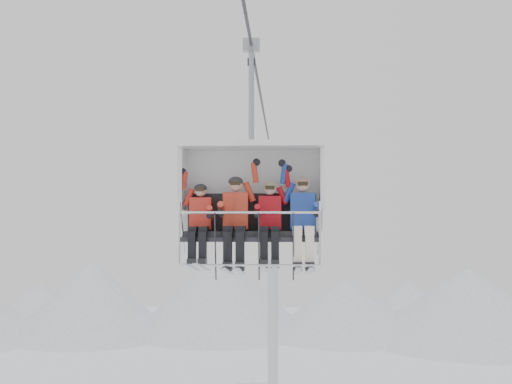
{
  "coord_description": "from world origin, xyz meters",
  "views": [
    {
      "loc": [
        0.55,
        -13.24,
        10.25
      ],
      "look_at": [
        0.0,
        0.0,
        10.76
      ],
      "focal_mm": 45.0,
      "sensor_mm": 36.0,
      "label": 1
    }
  ],
  "objects_px": {
    "lift_tower_right": "(273,299)",
    "chairlift_carrier": "(252,191)",
    "skier_far_right": "(303,218)",
    "skier_center_left": "(235,217)",
    "skier_center_right": "(270,220)",
    "skier_far_left": "(200,221)"
  },
  "relations": [
    {
      "from": "lift_tower_right",
      "to": "chairlift_carrier",
      "type": "xyz_separation_m",
      "value": [
        0.0,
        -23.85,
        4.93
      ]
    },
    {
      "from": "chairlift_carrier",
      "to": "skier_far_right",
      "type": "distance_m",
      "value": 1.06
    },
    {
      "from": "lift_tower_right",
      "to": "skier_center_left",
      "type": "bearing_deg",
      "value": -90.64
    },
    {
      "from": "lift_tower_right",
      "to": "skier_center_right",
      "type": "xyz_separation_m",
      "value": [
        0.33,
        -24.16,
        4.42
      ]
    },
    {
      "from": "lift_tower_right",
      "to": "skier_far_right",
      "type": "height_order",
      "value": "lift_tower_right"
    },
    {
      "from": "lift_tower_right",
      "to": "skier_far_right",
      "type": "distance_m",
      "value": 24.58
    },
    {
      "from": "chairlift_carrier",
      "to": "skier_far_left",
      "type": "relative_size",
      "value": 2.36
    },
    {
      "from": "skier_far_left",
      "to": "skier_far_right",
      "type": "height_order",
      "value": "skier_far_right"
    },
    {
      "from": "lift_tower_right",
      "to": "skier_far_right",
      "type": "relative_size",
      "value": 7.95
    },
    {
      "from": "skier_center_right",
      "to": "skier_far_right",
      "type": "bearing_deg",
      "value": 0.96
    },
    {
      "from": "chairlift_carrier",
      "to": "lift_tower_right",
      "type": "bearing_deg",
      "value": 90.0
    },
    {
      "from": "skier_far_left",
      "to": "skier_center_left",
      "type": "xyz_separation_m",
      "value": [
        0.62,
        0.02,
        0.06
      ]
    },
    {
      "from": "skier_far_left",
      "to": "skier_center_left",
      "type": "relative_size",
      "value": 0.98
    },
    {
      "from": "chairlift_carrier",
      "to": "skier_center_right",
      "type": "bearing_deg",
      "value": -43.53
    },
    {
      "from": "skier_far_right",
      "to": "skier_center_left",
      "type": "bearing_deg",
      "value": 179.92
    },
    {
      "from": "skier_center_right",
      "to": "lift_tower_right",
      "type": "bearing_deg",
      "value": 90.79
    },
    {
      "from": "chairlift_carrier",
      "to": "skier_far_right",
      "type": "height_order",
      "value": "chairlift_carrier"
    },
    {
      "from": "lift_tower_right",
      "to": "skier_far_left",
      "type": "distance_m",
      "value": 24.58
    },
    {
      "from": "skier_center_left",
      "to": "skier_far_right",
      "type": "relative_size",
      "value": 1.01
    },
    {
      "from": "chairlift_carrier",
      "to": "skier_far_left",
      "type": "height_order",
      "value": "chairlift_carrier"
    },
    {
      "from": "lift_tower_right",
      "to": "chairlift_carrier",
      "type": "height_order",
      "value": "lift_tower_right"
    },
    {
      "from": "lift_tower_right",
      "to": "skier_center_right",
      "type": "relative_size",
      "value": 7.99
    }
  ]
}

